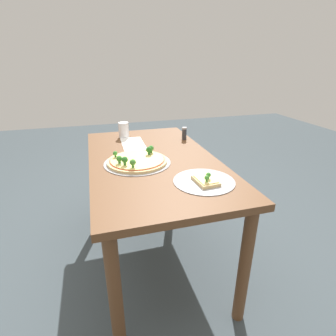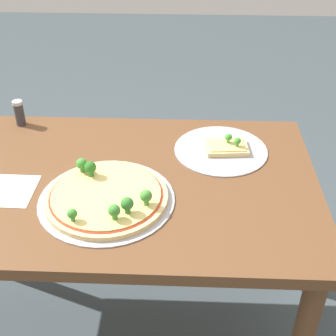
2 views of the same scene
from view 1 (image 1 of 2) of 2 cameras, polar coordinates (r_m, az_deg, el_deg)
ground_plane at (r=1.95m, az=-2.90°, el=-17.85°), size 8.00×8.00×0.00m
dining_table at (r=1.61m, az=-3.34°, el=-0.97°), size 1.33×0.74×0.71m
pizza_tray_whole at (r=1.50m, az=-6.74°, el=1.58°), size 0.38×0.38×0.07m
pizza_tray_slice at (r=1.28m, az=8.00°, el=-2.76°), size 0.30×0.30×0.06m
drinking_cup at (r=2.00m, az=-9.62°, el=8.17°), size 0.08×0.08×0.11m
condiment_shaker at (r=1.92m, az=3.56°, el=7.54°), size 0.03×0.03×0.09m
paper_menu at (r=1.85m, az=-7.64°, el=5.30°), size 0.31×0.16×0.00m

